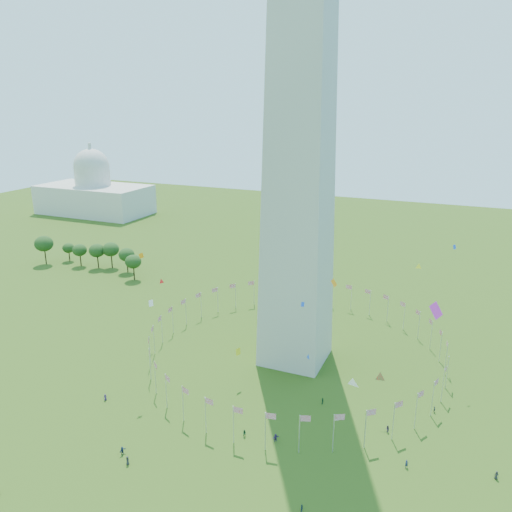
# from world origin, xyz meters

# --- Properties ---
(ground) EXTENTS (600.00, 600.00, 0.00)m
(ground) POSITION_xyz_m (0.00, 0.00, 0.00)
(ground) COLOR #294510
(ground) RESTS_ON ground
(washington_monument) EXTENTS (16.80, 16.80, 169.00)m
(washington_monument) POSITION_xyz_m (0.00, 50.00, 84.50)
(washington_monument) COLOR #BBB7A7
(washington_monument) RESTS_ON ground
(flag_ring) EXTENTS (80.24, 80.24, 9.00)m
(flag_ring) POSITION_xyz_m (-0.00, 50.00, 4.50)
(flag_ring) COLOR silver
(flag_ring) RESTS_ON ground
(capitol_building) EXTENTS (70.00, 35.00, 46.00)m
(capitol_building) POSITION_xyz_m (-180.00, 180.00, 23.00)
(capitol_building) COLOR beige
(capitol_building) RESTS_ON ground
(crowd) EXTENTS (94.64, 79.42, 1.91)m
(crowd) POSITION_xyz_m (3.53, 0.21, 0.87)
(crowd) COLOR #1E2747
(crowd) RESTS_ON ground
(kites_aloft) EXTENTS (97.79, 71.03, 40.27)m
(kites_aloft) POSITION_xyz_m (11.05, 25.35, 19.93)
(kites_aloft) COLOR white
(kites_aloft) RESTS_ON ground
(tree_line_west) EXTENTS (55.69, 15.62, 12.53)m
(tree_line_west) POSITION_xyz_m (-106.42, 90.41, 5.39)
(tree_line_west) COLOR #28511B
(tree_line_west) RESTS_ON ground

